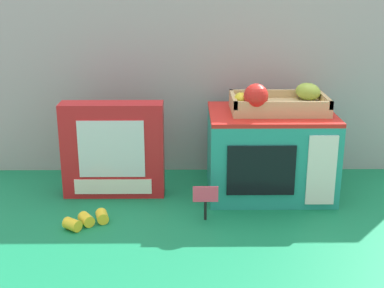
% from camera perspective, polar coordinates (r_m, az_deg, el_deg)
% --- Properties ---
extents(ground_plane, '(1.70, 1.70, 0.00)m').
position_cam_1_polar(ground_plane, '(1.64, 2.42, -5.78)').
color(ground_plane, '#147A4C').
rests_on(ground_plane, ground).
extents(display_back_panel, '(1.61, 0.03, 0.63)m').
position_cam_1_polar(display_back_panel, '(1.79, 2.14, 6.90)').
color(display_back_panel, '#A0A3A8').
rests_on(display_back_panel, ground).
extents(toy_microwave, '(0.37, 0.28, 0.26)m').
position_cam_1_polar(toy_microwave, '(1.65, 8.32, -0.93)').
color(toy_microwave, teal).
rests_on(toy_microwave, ground).
extents(food_groups_crate, '(0.29, 0.19, 0.10)m').
position_cam_1_polar(food_groups_crate, '(1.61, 9.05, 4.41)').
color(food_groups_crate, tan).
rests_on(food_groups_crate, toy_microwave).
extents(cookie_set_box, '(0.31, 0.08, 0.29)m').
position_cam_1_polar(cookie_set_box, '(1.63, -8.44, -0.62)').
color(cookie_set_box, red).
rests_on(cookie_set_box, ground).
extents(price_sign, '(0.07, 0.01, 0.10)m').
position_cam_1_polar(price_sign, '(1.47, 1.45, -5.77)').
color(price_sign, black).
rests_on(price_sign, ground).
extents(loose_toy_banana, '(0.12, 0.10, 0.03)m').
position_cam_1_polar(loose_toy_banana, '(1.49, -11.18, -8.00)').
color(loose_toy_banana, yellow).
rests_on(loose_toy_banana, ground).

